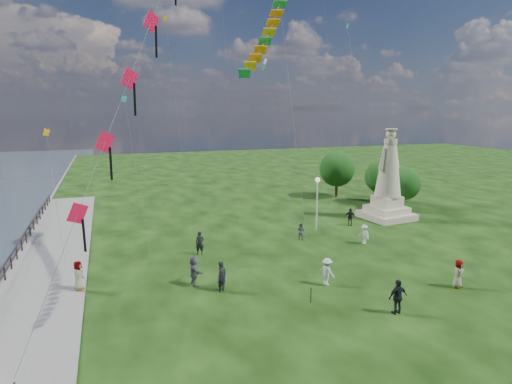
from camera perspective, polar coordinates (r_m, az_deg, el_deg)
name	(u,v)px	position (r m, az deg, el deg)	size (l,w,h in m)	color
waterfront	(16,300)	(28.71, -29.40, -12.44)	(200.00, 200.00, 1.51)	#2D3944
statue	(388,185)	(43.69, 17.19, 0.86)	(4.83, 4.83, 8.81)	beige
lamppost	(317,192)	(38.01, 8.17, -0.04)	(0.44, 0.44, 4.78)	silver
tree_row	(366,175)	(50.91, 14.42, 2.25)	(7.19, 12.27, 5.64)	#382314
person_0	(222,276)	(25.87, -4.58, -11.15)	(0.68, 0.44, 1.86)	black
person_1	(222,280)	(25.91, -4.58, -11.59)	(0.71, 0.44, 1.47)	#595960
person_2	(327,272)	(27.03, 9.44, -10.43)	(1.11, 0.57, 1.72)	silver
person_3	(398,297)	(24.34, 18.39, -13.11)	(1.12, 0.57, 1.91)	black
person_4	(458,274)	(29.01, 25.36, -9.83)	(0.86, 0.53, 1.76)	#595960
person_5	(194,271)	(26.90, -8.26, -10.34)	(1.72, 0.74, 1.86)	#595960
person_6	(200,243)	(32.17, -7.51, -6.79)	(0.65, 0.42, 1.77)	black
person_7	(301,231)	(35.72, 5.97, -5.21)	(0.70, 0.43, 1.45)	#595960
person_8	(364,234)	(35.51, 14.23, -5.49)	(1.02, 0.52, 1.57)	silver
person_9	(350,217)	(40.65, 12.43, -3.26)	(0.96, 0.49, 1.64)	black
person_10	(79,277)	(27.85, -22.59, -10.43)	(0.87, 0.53, 1.78)	#595960
red_kite_train	(139,58)	(21.87, -15.33, 16.80)	(9.14, 9.35, 20.98)	black
small_kites	(238,63)	(41.97, -2.38, 16.75)	(29.67, 14.68, 33.68)	teal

